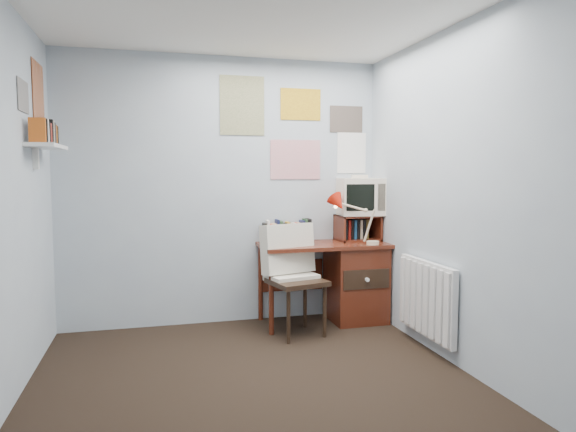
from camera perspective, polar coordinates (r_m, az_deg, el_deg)
name	(u,v)px	position (r m, az deg, el deg)	size (l,w,h in m)	color
ground	(263,398)	(3.45, -2.80, -19.60)	(3.50, 3.50, 0.00)	black
back_wall	(224,191)	(4.87, -7.15, 2.75)	(3.00, 0.02, 2.50)	#AEBEC7
right_wall	(476,198)	(3.75, 20.16, 1.86)	(0.02, 3.50, 2.50)	#AEBEC7
desk	(350,279)	(5.00, 6.90, -6.94)	(1.20, 0.55, 0.76)	#5A2314
desk_chair	(297,282)	(4.51, 1.03, -7.35)	(0.48, 0.46, 0.94)	black
desk_lamp	(373,222)	(4.80, 9.43, -0.64)	(0.30, 0.25, 0.42)	red
tv_riser	(358,228)	(5.08, 7.74, -1.30)	(0.40, 0.30, 0.25)	#5A2314
crt_tv	(360,195)	(5.08, 7.95, 2.34)	(0.41, 0.38, 0.39)	beige
book_row	(294,230)	(4.94, 0.66, -1.60)	(0.60, 0.14, 0.22)	#5A2314
radiator	(427,298)	(4.31, 15.16, -8.82)	(0.09, 0.80, 0.60)	white
wall_shelf	(47,146)	(4.24, -25.20, 7.02)	(0.20, 0.62, 0.24)	white
posters_back	(296,128)	(5.02, 0.85, 9.71)	(1.20, 0.01, 0.90)	white
posters_left	(31,94)	(4.29, -26.65, 12.03)	(0.01, 0.70, 0.60)	white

